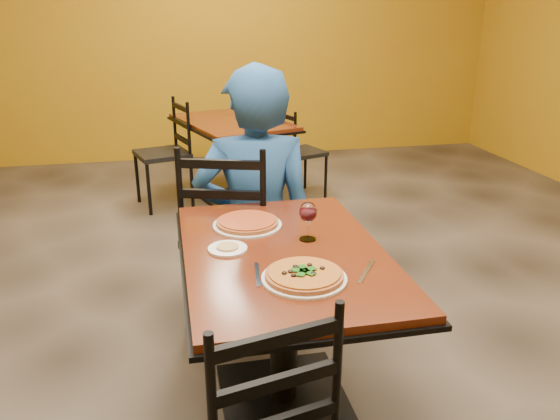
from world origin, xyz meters
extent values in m
cube|color=black|center=(0.00, 0.00, 0.00)|extent=(7.00, 8.00, 0.01)
cube|color=#A27B12|center=(0.00, 4.00, 1.50)|extent=(7.00, 0.01, 3.00)
cube|color=#5E1E0E|center=(0.00, -0.50, 0.73)|extent=(0.80, 1.20, 0.03)
cube|color=black|center=(0.00, -0.50, 0.71)|extent=(0.83, 1.23, 0.02)
cylinder|color=black|center=(0.00, -0.50, 0.37)|extent=(0.12, 0.12, 0.66)
cube|color=black|center=(0.00, -0.50, 0.02)|extent=(0.55, 0.55, 0.04)
cube|color=#5E1E0E|center=(0.14, 2.32, 0.74)|extent=(1.08, 1.34, 0.03)
cube|color=black|center=(0.14, 2.32, 0.71)|extent=(1.12, 1.38, 0.02)
cylinder|color=black|center=(0.14, 2.32, 0.37)|extent=(0.12, 0.12, 0.66)
cube|color=black|center=(0.14, 2.32, 0.02)|extent=(0.67, 0.67, 0.04)
imported|color=navy|center=(0.02, 0.32, 0.71)|extent=(0.73, 0.52, 1.42)
cylinder|color=white|center=(0.02, -0.77, 0.76)|extent=(0.31, 0.31, 0.01)
cylinder|color=maroon|center=(0.02, -0.77, 0.77)|extent=(0.28, 0.28, 0.02)
cylinder|color=white|center=(-0.11, -0.21, 0.76)|extent=(0.31, 0.31, 0.01)
cylinder|color=#B46022|center=(-0.11, -0.21, 0.77)|extent=(0.28, 0.28, 0.02)
cylinder|color=white|center=(-0.22, -0.45, 0.76)|extent=(0.16, 0.16, 0.01)
cylinder|color=tan|center=(-0.22, -0.45, 0.76)|extent=(0.09, 0.09, 0.01)
cube|color=silver|center=(-0.14, -0.69, 0.75)|extent=(0.04, 0.19, 0.00)
cube|color=silver|center=(0.26, -0.75, 0.75)|extent=(0.13, 0.18, 0.00)
camera|label=1|loc=(-0.43, -2.47, 1.66)|focal=34.97mm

